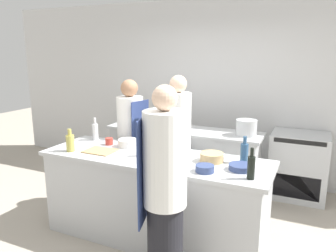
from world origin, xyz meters
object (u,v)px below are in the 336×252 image
at_px(bottle_cooking_oil, 244,152).
at_px(bowl_ceramic_blue, 241,167).
at_px(bottle_olive_oil, 70,142).
at_px(chef_at_stove, 131,143).
at_px(bottle_water, 95,131).
at_px(bottle_sauce, 251,167).
at_px(oven_range, 298,166).
at_px(chef_at_prep_near, 165,195).
at_px(bottle_wine, 177,141).
at_px(bowl_wooden_salad, 205,169).
at_px(stockpot, 246,128).
at_px(chef_at_pass_far, 178,144).
at_px(bowl_mixing_large, 128,143).
at_px(bowl_prep_small, 212,157).
at_px(bottle_vinegar, 147,146).
at_px(cup, 109,141).

height_order(bottle_cooking_oil, bowl_ceramic_blue, bottle_cooking_oil).
bearing_deg(bottle_olive_oil, chef_at_stove, 74.20).
bearing_deg(bottle_water, bottle_sauce, -13.67).
bearing_deg(bottle_cooking_oil, oven_range, 74.43).
distance_m(chef_at_prep_near, bowl_ceramic_blue, 0.83).
distance_m(bottle_cooking_oil, bottle_sauce, 0.42).
distance_m(chef_at_stove, bottle_wine, 0.90).
height_order(chef_at_prep_near, bottle_water, chef_at_prep_near).
bearing_deg(bottle_sauce, bowl_wooden_salad, -179.65).
xyz_separation_m(bottle_sauce, stockpot, (-0.35, 1.49, -0.01)).
bearing_deg(bottle_olive_oil, chef_at_pass_far, 46.81).
bearing_deg(chef_at_prep_near, bowl_mixing_large, 28.68).
distance_m(chef_at_prep_near, bottle_olive_oil, 1.47).
relative_size(bowl_mixing_large, bowl_prep_small, 0.94).
relative_size(bottle_olive_oil, bottle_vinegar, 0.89).
xyz_separation_m(bottle_vinegar, bottle_cooking_oil, (0.96, 0.21, -0.01)).
distance_m(chef_at_prep_near, cup, 1.45).
height_order(oven_range, bottle_wine, bottle_wine).
relative_size(chef_at_prep_near, bottle_water, 6.30).
bearing_deg(bottle_cooking_oil, bottle_vinegar, -167.83).
relative_size(oven_range, bowl_wooden_salad, 5.32).
bearing_deg(bowl_wooden_salad, stockpot, 87.55).
bearing_deg(stockpot, chef_at_prep_near, -96.36).
bearing_deg(chef_at_stove, stockpot, 127.01).
distance_m(bowl_ceramic_blue, cup, 1.60).
relative_size(oven_range, bottle_cooking_oil, 3.39).
xyz_separation_m(chef_at_pass_far, bottle_vinegar, (-0.03, -0.73, 0.17)).
xyz_separation_m(chef_at_stove, bottle_cooking_oil, (1.56, -0.45, 0.20)).
height_order(bowl_wooden_salad, cup, cup).
height_order(chef_at_prep_near, bowl_prep_small, chef_at_prep_near).
distance_m(bottle_vinegar, bottle_wine, 0.37).
bearing_deg(bottle_vinegar, bowl_wooden_salad, -15.55).
relative_size(oven_range, bottle_sauce, 3.27).
bearing_deg(cup, bottle_wine, 8.25).
relative_size(bottle_vinegar, bowl_ceramic_blue, 1.28).
bearing_deg(bottle_wine, bowl_prep_small, -23.09).
distance_m(bowl_ceramic_blue, bowl_wooden_salad, 0.34).
bearing_deg(bowl_wooden_salad, bottle_vinegar, 164.45).
relative_size(chef_at_stove, bowl_mixing_large, 7.56).
xyz_separation_m(oven_range, bowl_mixing_large, (-1.77, -1.58, 0.52)).
distance_m(chef_at_stove, bottle_sauce, 1.91).
xyz_separation_m(bowl_mixing_large, bowl_prep_small, (1.03, -0.10, 0.00)).
xyz_separation_m(bowl_mixing_large, cup, (-0.24, -0.03, -0.00)).
relative_size(chef_at_prep_near, bowl_prep_small, 7.57).
distance_m(bottle_cooking_oil, cup, 1.57).
height_order(bottle_sauce, stockpot, bottle_sauce).
distance_m(bottle_wine, bottle_water, 1.09).
height_order(bottle_wine, bowl_mixing_large, bottle_wine).
xyz_separation_m(bottle_cooking_oil, bottle_water, (-1.84, 0.09, 0.01)).
bearing_deg(stockpot, bottle_sauce, -76.92).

